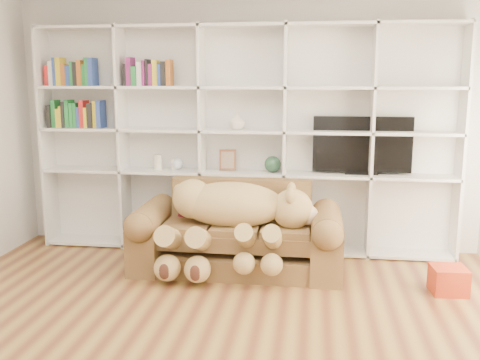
# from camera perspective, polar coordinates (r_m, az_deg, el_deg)

# --- Properties ---
(floor) EXTENTS (5.00, 5.00, 0.00)m
(floor) POSITION_cam_1_polar(r_m,az_deg,el_deg) (3.82, -4.44, -18.08)
(floor) COLOR brown
(floor) RESTS_ON ground
(wall_back) EXTENTS (5.00, 0.02, 2.70)m
(wall_back) POSITION_cam_1_polar(r_m,az_deg,el_deg) (5.83, 0.61, 5.93)
(wall_back) COLOR silver
(wall_back) RESTS_ON floor
(bookshelf) EXTENTS (4.43, 0.35, 2.40)m
(bookshelf) POSITION_cam_1_polar(r_m,az_deg,el_deg) (5.74, -1.95, 5.40)
(bookshelf) COLOR silver
(bookshelf) RESTS_ON floor
(sofa) EXTENTS (2.00, 0.86, 0.84)m
(sofa) POSITION_cam_1_polar(r_m,az_deg,el_deg) (5.25, -0.25, -6.09)
(sofa) COLOR brown
(sofa) RESTS_ON floor
(teddy_bear) EXTENTS (1.47, 0.81, 0.85)m
(teddy_bear) POSITION_cam_1_polar(r_m,az_deg,el_deg) (5.03, -0.91, -3.74)
(teddy_bear) COLOR tan
(teddy_bear) RESTS_ON sofa
(throw_pillow) EXTENTS (0.38, 0.29, 0.35)m
(throw_pillow) POSITION_cam_1_polar(r_m,az_deg,el_deg) (5.40, -4.94, -2.63)
(throw_pillow) COLOR #5D0F1D
(throw_pillow) RESTS_ON sofa
(gift_box) EXTENTS (0.31, 0.29, 0.23)m
(gift_box) POSITION_cam_1_polar(r_m,az_deg,el_deg) (5.06, 21.35, -9.91)
(gift_box) COLOR #B43318
(gift_box) RESTS_ON floor
(tv) EXTENTS (1.01, 0.18, 0.60)m
(tv) POSITION_cam_1_polar(r_m,az_deg,el_deg) (5.68, 12.89, 3.59)
(tv) COLOR black
(tv) RESTS_ON bookshelf
(picture_frame) EXTENTS (0.18, 0.05, 0.22)m
(picture_frame) POSITION_cam_1_polar(r_m,az_deg,el_deg) (5.71, -1.32, 2.16)
(picture_frame) COLOR brown
(picture_frame) RESTS_ON bookshelf
(green_vase) EXTENTS (0.17, 0.17, 0.17)m
(green_vase) POSITION_cam_1_polar(r_m,az_deg,el_deg) (5.65, 3.50, 1.69)
(green_vase) COLOR #295137
(green_vase) RESTS_ON bookshelf
(figurine_tall) EXTENTS (0.09, 0.09, 0.16)m
(figurine_tall) POSITION_cam_1_polar(r_m,az_deg,el_deg) (5.88, -8.74, 1.89)
(figurine_tall) COLOR silver
(figurine_tall) RESTS_ON bookshelf
(figurine_short) EXTENTS (0.07, 0.07, 0.11)m
(figurine_short) POSITION_cam_1_polar(r_m,az_deg,el_deg) (5.84, -7.03, 1.61)
(figurine_short) COLOR silver
(figurine_short) RESTS_ON bookshelf
(snow_globe) EXTENTS (0.12, 0.12, 0.12)m
(snow_globe) POSITION_cam_1_polar(r_m,az_deg,el_deg) (5.83, -6.66, 1.71)
(snow_globe) COLOR silver
(snow_globe) RESTS_ON bookshelf
(shelf_vase) EXTENTS (0.18, 0.18, 0.18)m
(shelf_vase) POSITION_cam_1_polar(r_m,az_deg,el_deg) (5.64, -0.31, 6.31)
(shelf_vase) COLOR silver
(shelf_vase) RESTS_ON bookshelf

